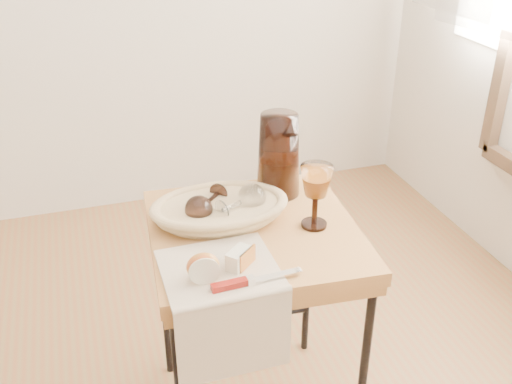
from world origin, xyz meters
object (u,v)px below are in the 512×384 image
object	(u,v)px
goblet_lying_b	(239,203)
apple_half	(203,266)
bread_basket	(220,211)
goblet_lying_a	(207,202)
pitcher	(279,155)
tea_towel	(219,269)
wine_goblet	(315,196)
side_table	(254,328)
table_knife	(254,279)

from	to	relation	value
goblet_lying_b	apple_half	world-z (taller)	goblet_lying_b
bread_basket	goblet_lying_a	size ratio (longest dim) A/B	2.73
bread_basket	goblet_lying_a	world-z (taller)	goblet_lying_a
pitcher	apple_half	world-z (taller)	pitcher
tea_towel	apple_half	xyz separation A→B (m)	(-0.05, -0.03, 0.04)
wine_goblet	apple_half	size ratio (longest dim) A/B	2.33
wine_goblet	side_table	bearing A→B (deg)	166.14
tea_towel	goblet_lying_a	distance (m)	0.26
pitcher	apple_half	bearing A→B (deg)	-112.71
goblet_lying_a	tea_towel	bearing A→B (deg)	37.35
goblet_lying_b	table_knife	distance (m)	0.30
bread_basket	goblet_lying_b	distance (m)	0.06
table_knife	side_table	bearing A→B (deg)	69.58
bread_basket	wine_goblet	size ratio (longest dim) A/B	1.87
bread_basket	wine_goblet	bearing A→B (deg)	-23.77
goblet_lying_a	table_knife	size ratio (longest dim) A/B	0.57
goblet_lying_b	pitcher	xyz separation A→B (m)	(0.15, 0.12, 0.07)
goblet_lying_b	table_knife	size ratio (longest dim) A/B	0.60
bread_basket	goblet_lying_b	world-z (taller)	goblet_lying_b
side_table	bread_basket	size ratio (longest dim) A/B	2.09
pitcher	wine_goblet	size ratio (longest dim) A/B	1.59
pitcher	goblet_lying_a	bearing A→B (deg)	-142.53
pitcher	wine_goblet	bearing A→B (deg)	-63.53
side_table	goblet_lying_a	distance (m)	0.43
tea_towel	goblet_lying_b	world-z (taller)	goblet_lying_b
side_table	goblet_lying_b	world-z (taller)	goblet_lying_b
goblet_lying_a	pitcher	size ratio (longest dim) A/B	0.43
pitcher	tea_towel	bearing A→B (deg)	-110.61
apple_half	bread_basket	bearing A→B (deg)	72.08
bread_basket	apple_half	size ratio (longest dim) A/B	4.35
tea_towel	pitcher	xyz separation A→B (m)	(0.27, 0.33, 0.12)
side_table	tea_towel	size ratio (longest dim) A/B	2.55
side_table	apple_half	bearing A→B (deg)	-134.02
pitcher	bread_basket	bearing A→B (deg)	-136.41
apple_half	goblet_lying_b	bearing A→B (deg)	61.36
side_table	pitcher	distance (m)	0.52
side_table	bread_basket	bearing A→B (deg)	135.71
table_knife	pitcher	bearing A→B (deg)	60.52
goblet_lying_b	table_knife	bearing A→B (deg)	-123.31
side_table	pitcher	xyz separation A→B (m)	(0.13, 0.17, 0.48)
tea_towel	apple_half	size ratio (longest dim) A/B	3.56
tea_towel	bread_basket	size ratio (longest dim) A/B	0.82
side_table	wine_goblet	xyz separation A→B (m)	(0.16, -0.04, 0.44)
wine_goblet	apple_half	bearing A→B (deg)	-156.29
side_table	wine_goblet	world-z (taller)	wine_goblet
goblet_lying_b	apple_half	bearing A→B (deg)	-146.62
goblet_lying_b	wine_goblet	size ratio (longest dim) A/B	0.72
apple_half	table_knife	world-z (taller)	apple_half
bread_basket	apple_half	bearing A→B (deg)	-110.46
tea_towel	wine_goblet	distance (m)	0.33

